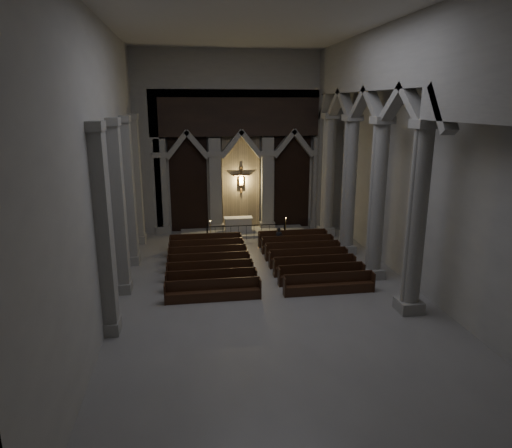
# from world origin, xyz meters

# --- Properties ---
(room) EXTENTS (24.00, 24.10, 12.00)m
(room) POSITION_xyz_m (0.00, 0.00, 7.60)
(room) COLOR gray
(room) RESTS_ON ground
(sanctuary_wall) EXTENTS (14.00, 0.77, 12.00)m
(sanctuary_wall) POSITION_xyz_m (0.00, 11.54, 6.62)
(sanctuary_wall) COLOR gray
(sanctuary_wall) RESTS_ON ground
(right_arcade) EXTENTS (1.00, 24.00, 12.00)m
(right_arcade) POSITION_xyz_m (5.50, 1.33, 7.83)
(right_arcade) COLOR gray
(right_arcade) RESTS_ON ground
(left_pilasters) EXTENTS (0.60, 13.00, 8.03)m
(left_pilasters) POSITION_xyz_m (-6.75, 3.50, 3.91)
(left_pilasters) COLOR gray
(left_pilasters) RESTS_ON ground
(sanctuary_step) EXTENTS (8.50, 2.60, 0.15)m
(sanctuary_step) POSITION_xyz_m (0.00, 10.60, 0.07)
(sanctuary_step) COLOR gray
(sanctuary_step) RESTS_ON ground
(altar) EXTENTS (1.92, 0.77, 0.97)m
(altar) POSITION_xyz_m (-0.35, 10.65, 0.64)
(altar) COLOR #BCB5A5
(altar) RESTS_ON sanctuary_step
(altar_rail) EXTENTS (5.15, 0.09, 1.01)m
(altar_rail) POSITION_xyz_m (0.00, 9.05, 0.67)
(altar_rail) COLOR black
(altar_rail) RESTS_ON ground
(candle_stand_left) EXTENTS (0.22, 0.22, 1.32)m
(candle_stand_left) POSITION_xyz_m (-2.31, 9.21, 0.36)
(candle_stand_left) COLOR #A68B33
(candle_stand_left) RESTS_ON ground
(candle_stand_right) EXTENTS (0.24, 0.24, 1.45)m
(candle_stand_right) POSITION_xyz_m (2.57, 8.86, 0.39)
(candle_stand_right) COLOR #A68B33
(candle_stand_right) RESTS_ON ground
(pews) EXTENTS (9.73, 7.99, 0.97)m
(pews) POSITION_xyz_m (-0.00, 3.62, 0.31)
(pews) COLOR black
(pews) RESTS_ON ground
(worshipper) EXTENTS (0.55, 0.46, 1.27)m
(worshipper) POSITION_xyz_m (1.75, 7.05, 0.64)
(worshipper) COLOR black
(worshipper) RESTS_ON ground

